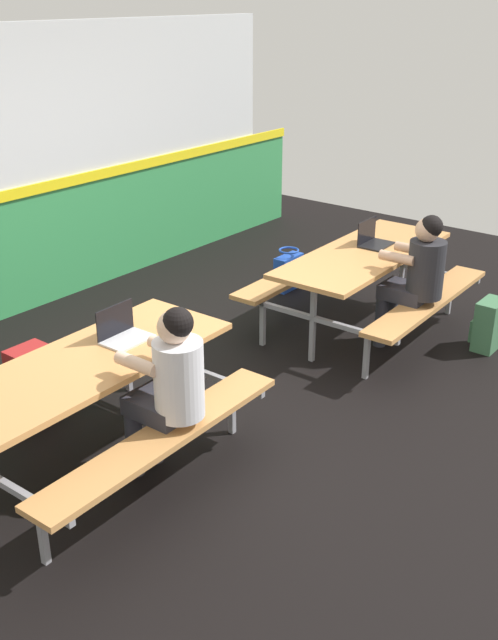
{
  "coord_description": "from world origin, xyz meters",
  "views": [
    {
      "loc": [
        -4.05,
        -3.21,
        2.84
      ],
      "look_at": [
        0.0,
        -0.01,
        0.55
      ],
      "focal_mm": 41.75,
      "sensor_mm": 36.0,
      "label": 1
    }
  ],
  "objects_px": {
    "backpack_dark": "(29,375)",
    "satchel_spare": "(488,325)",
    "student_further": "(417,272)",
    "laptop_dark": "(373,240)",
    "tote_bag_bright": "(288,271)",
    "picnic_table_right": "(363,269)",
    "laptop_silver": "(123,333)",
    "student_nearer": "(169,382)",
    "picnic_table_left": "(88,384)"
  },
  "relations": [
    {
      "from": "student_further",
      "to": "student_nearer",
      "type": "bearing_deg",
      "value": 173.7
    },
    {
      "from": "student_further",
      "to": "laptop_silver",
      "type": "distance_m",
      "value": 2.61
    },
    {
      "from": "student_further",
      "to": "laptop_silver",
      "type": "height_order",
      "value": "student_further"
    },
    {
      "from": "laptop_silver",
      "to": "laptop_dark",
      "type": "relative_size",
      "value": 1.0
    },
    {
      "from": "picnic_table_left",
      "to": "tote_bag_bright",
      "type": "relative_size",
      "value": 4.67
    },
    {
      "from": "laptop_silver",
      "to": "laptop_dark",
      "type": "xyz_separation_m",
      "value": [
        2.77,
        -0.29,
        0.0
      ]
    },
    {
      "from": "picnic_table_left",
      "to": "backpack_dark",
      "type": "height_order",
      "value": "picnic_table_left"
    },
    {
      "from": "tote_bag_bright",
      "to": "picnic_table_right",
      "type": "bearing_deg",
      "value": -110.37
    },
    {
      "from": "tote_bag_bright",
      "to": "laptop_silver",
      "type": "bearing_deg",
      "value": -165.47
    },
    {
      "from": "backpack_dark",
      "to": "student_further",
      "type": "bearing_deg",
      "value": -35.46
    },
    {
      "from": "laptop_silver",
      "to": "laptop_dark",
      "type": "distance_m",
      "value": 2.79
    },
    {
      "from": "backpack_dark",
      "to": "laptop_silver",
      "type": "bearing_deg",
      "value": -82.29
    },
    {
      "from": "picnic_table_right",
      "to": "backpack_dark",
      "type": "relative_size",
      "value": 4.56
    },
    {
      "from": "backpack_dark",
      "to": "picnic_table_right",
      "type": "bearing_deg",
      "value": -25.47
    },
    {
      "from": "student_nearer",
      "to": "picnic_table_right",
      "type": "bearing_deg",
      "value": 5.59
    },
    {
      "from": "backpack_dark",
      "to": "satchel_spare",
      "type": "height_order",
      "value": "same"
    },
    {
      "from": "picnic_table_right",
      "to": "backpack_dark",
      "type": "xyz_separation_m",
      "value": [
        -2.68,
        1.28,
        -0.36
      ]
    },
    {
      "from": "picnic_table_right",
      "to": "laptop_silver",
      "type": "relative_size",
      "value": 6.17
    },
    {
      "from": "picnic_table_left",
      "to": "picnic_table_right",
      "type": "xyz_separation_m",
      "value": [
        2.91,
        -0.28,
        0.0
      ]
    },
    {
      "from": "picnic_table_right",
      "to": "student_nearer",
      "type": "bearing_deg",
      "value": -174.41
    },
    {
      "from": "picnic_table_right",
      "to": "picnic_table_left",
      "type": "bearing_deg",
      "value": 174.41
    },
    {
      "from": "student_further",
      "to": "laptop_dark",
      "type": "distance_m",
      "value": 0.69
    },
    {
      "from": "laptop_dark",
      "to": "satchel_spare",
      "type": "bearing_deg",
      "value": -84.48
    },
    {
      "from": "picnic_table_right",
      "to": "satchel_spare",
      "type": "xyz_separation_m",
      "value": [
        0.33,
        -1.07,
        -0.36
      ]
    },
    {
      "from": "student_nearer",
      "to": "backpack_dark",
      "type": "distance_m",
      "value": 1.62
    },
    {
      "from": "student_nearer",
      "to": "laptop_dark",
      "type": "height_order",
      "value": "student_nearer"
    },
    {
      "from": "laptop_silver",
      "to": "satchel_spare",
      "type": "distance_m",
      "value": 3.25
    },
    {
      "from": "picnic_table_left",
      "to": "laptop_dark",
      "type": "xyz_separation_m",
      "value": [
        3.13,
        -0.24,
        0.21
      ]
    },
    {
      "from": "laptop_dark",
      "to": "satchel_spare",
      "type": "xyz_separation_m",
      "value": [
        0.11,
        -1.11,
        -0.57
      ]
    },
    {
      "from": "picnic_table_right",
      "to": "laptop_silver",
      "type": "height_order",
      "value": "laptop_silver"
    },
    {
      "from": "student_further",
      "to": "backpack_dark",
      "type": "height_order",
      "value": "student_further"
    },
    {
      "from": "tote_bag_bright",
      "to": "picnic_table_left",
      "type": "bearing_deg",
      "value": -166.24
    },
    {
      "from": "student_nearer",
      "to": "tote_bag_bright",
      "type": "height_order",
      "value": "student_nearer"
    },
    {
      "from": "student_nearer",
      "to": "laptop_silver",
      "type": "relative_size",
      "value": 3.71
    },
    {
      "from": "laptop_dark",
      "to": "tote_bag_bright",
      "type": "xyz_separation_m",
      "value": [
        0.19,
        1.05,
        -0.59
      ]
    },
    {
      "from": "student_further",
      "to": "picnic_table_left",
      "type": "bearing_deg",
      "value": 163.27
    },
    {
      "from": "student_nearer",
      "to": "backpack_dark",
      "type": "bearing_deg",
      "value": 87.69
    },
    {
      "from": "laptop_dark",
      "to": "student_nearer",
      "type": "bearing_deg",
      "value": -174.0
    },
    {
      "from": "laptop_silver",
      "to": "backpack_dark",
      "type": "relative_size",
      "value": 0.74
    },
    {
      "from": "student_nearer",
      "to": "student_further",
      "type": "relative_size",
      "value": 1.0
    },
    {
      "from": "picnic_table_right",
      "to": "student_nearer",
      "type": "distance_m",
      "value": 2.76
    },
    {
      "from": "backpack_dark",
      "to": "tote_bag_bright",
      "type": "distance_m",
      "value": 3.09
    },
    {
      "from": "student_further",
      "to": "tote_bag_bright",
      "type": "relative_size",
      "value": 2.81
    },
    {
      "from": "picnic_table_left",
      "to": "satchel_spare",
      "type": "height_order",
      "value": "picnic_table_left"
    },
    {
      "from": "student_further",
      "to": "tote_bag_bright",
      "type": "distance_m",
      "value": 1.81
    },
    {
      "from": "student_further",
      "to": "satchel_spare",
      "type": "bearing_deg",
      "value": -49.79
    },
    {
      "from": "laptop_dark",
      "to": "backpack_dark",
      "type": "xyz_separation_m",
      "value": [
        -2.9,
        1.23,
        -0.57
      ]
    },
    {
      "from": "picnic_table_right",
      "to": "backpack_dark",
      "type": "height_order",
      "value": "picnic_table_right"
    },
    {
      "from": "student_further",
      "to": "satchel_spare",
      "type": "distance_m",
      "value": 0.83
    },
    {
      "from": "student_further",
      "to": "backpack_dark",
      "type": "relative_size",
      "value": 2.74
    }
  ]
}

